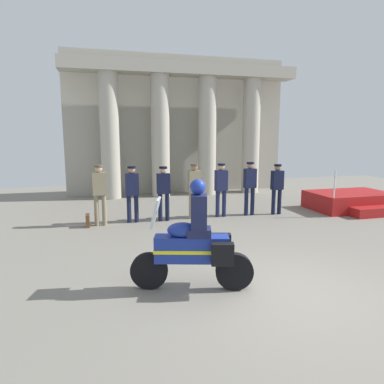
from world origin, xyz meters
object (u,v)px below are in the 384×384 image
Objects in this scene: reviewing_stand at (351,201)px; briefcase_on_ground at (88,221)px; officer_in_row_3 at (194,186)px; officer_in_row_5 at (250,184)px; officer_in_row_2 at (163,189)px; officer_in_row_1 at (132,190)px; motorcycle_with_rider at (196,244)px; officer_in_row_6 at (277,185)px; officer_in_row_4 at (221,186)px; officer_in_row_0 at (100,190)px.

reviewing_stand is 7.71× the size of briefcase_on_ground.
officer_in_row_5 reaches higher than officer_in_row_3.
officer_in_row_1 is at bearing -5.46° from officer_in_row_2.
motorcycle_with_rider is at bearing 54.69° from officer_in_row_5.
officer_in_row_1 is 0.98× the size of officer_in_row_3.
reviewing_stand is 1.58× the size of officer_in_row_5.
briefcase_on_ground is (-3.23, -0.17, -0.85)m from officer_in_row_3.
officer_in_row_6 is 6.31m from motorcycle_with_rider.
motorcycle_with_rider reaches higher than officer_in_row_1.
officer_in_row_2 is 0.96× the size of officer_in_row_5.
briefcase_on_ground is at bearing 1.02° from officer_in_row_3.
motorcycle_with_rider reaches higher than briefcase_on_ground.
officer_in_row_4 is at bearing 179.89° from officer_in_row_2.
motorcycle_with_rider reaches higher than officer_in_row_6.
officer_in_row_4 is (1.88, 0.06, 0.03)m from officer_in_row_2.
officer_in_row_6 is at bearing -114.79° from motorcycle_with_rider.
officer_in_row_0 is at bearing 0.07° from officer_in_row_3.
officer_in_row_4 is 4.78× the size of briefcase_on_ground.
briefcase_on_ground is (-2.24, -0.13, -0.81)m from officer_in_row_2.
officer_in_row_6 is at bearing 176.79° from officer_in_row_2.
officer_in_row_2 is at bearing 3.33° from briefcase_on_ground.
motorcycle_with_rider is 5.67× the size of briefcase_on_ground.
motorcycle_with_rider is (-1.32, -4.89, -0.23)m from officer_in_row_3.
motorcycle_with_rider is at bearing 72.79° from officer_in_row_3.
officer_in_row_3 is 2.80m from officer_in_row_6.
officer_in_row_6 is (3.79, -0.08, -0.01)m from officer_in_row_2.
officer_in_row_0 reaches higher than officer_in_row_2.
officer_in_row_6 is at bearing 171.91° from officer_in_row_5.
reviewing_stand is 8.49m from motorcycle_with_rider.
motorcycle_with_rider is (-0.34, -4.85, -0.19)m from officer_in_row_2.
officer_in_row_4 is 1.03× the size of officer_in_row_6.
reviewing_stand is 1.60× the size of officer_in_row_3.
briefcase_on_ground is (-4.12, -0.19, -0.83)m from officer_in_row_4.
officer_in_row_3 is at bearing 3.08° from briefcase_on_ground.
officer_in_row_2 is at bearing 178.93° from reviewing_stand.
officer_in_row_2 is 2.39m from briefcase_on_ground.
officer_in_row_0 is 1.06× the size of officer_in_row_2.
officer_in_row_4 is at bearing -98.24° from motorcycle_with_rider.
officer_in_row_6 is (0.93, -0.10, -0.05)m from officer_in_row_5.
officer_in_row_0 reaches higher than officer_in_row_5.
officer_in_row_2 is at bearing -0.11° from officer_in_row_4.
officer_in_row_4 is at bearing 179.26° from officer_in_row_3.
officer_in_row_0 is 4.73m from officer_in_row_5.
reviewing_stand is 8.95m from briefcase_on_ground.
briefcase_on_ground is (-6.03, -0.05, -0.80)m from officer_in_row_6.
officer_in_row_3 is at bearing -2.71° from officer_in_row_5.
officer_in_row_4 is at bearing 178.11° from officer_in_row_1.
motorcycle_with_rider is at bearing 83.96° from officer_in_row_2.
officer_in_row_3 is at bearing 178.31° from reviewing_stand.
officer_in_row_4 is 4.21m from briefcase_on_ground.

